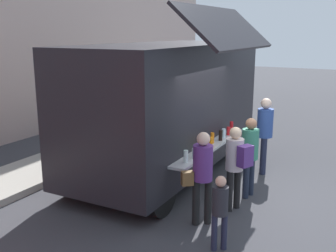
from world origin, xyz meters
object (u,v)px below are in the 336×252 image
(child_near_queue, at_px, (220,206))
(customer_front_ordering, at_px, (250,150))
(food_truck_main, at_px, (170,103))
(trash_bin, at_px, (160,115))
(customer_extra_browsing, at_px, (265,129))
(customer_rear_waiting, at_px, (202,171))
(customer_mid_with_backpack, at_px, (236,160))

(child_near_queue, bearing_deg, customer_front_ordering, -34.04)
(food_truck_main, xyz_separation_m, trash_bin, (3.63, 2.32, -1.17))
(customer_extra_browsing, distance_m, child_near_queue, 3.76)
(customer_rear_waiting, distance_m, child_near_queue, 0.91)
(trash_bin, relative_size, customer_mid_with_backpack, 0.59)
(customer_mid_with_backpack, bearing_deg, trash_bin, -25.69)
(food_truck_main, relative_size, customer_rear_waiting, 3.60)
(customer_front_ordering, bearing_deg, child_near_queue, 106.87)
(food_truck_main, height_order, customer_rear_waiting, food_truck_main)
(trash_bin, relative_size, customer_front_ordering, 0.57)
(trash_bin, xyz_separation_m, customer_mid_with_backpack, (-5.01, -4.42, 0.51))
(trash_bin, distance_m, child_near_queue, 7.99)
(trash_bin, distance_m, customer_extra_browsing, 5.16)
(food_truck_main, height_order, customer_front_ordering, food_truck_main)
(customer_mid_with_backpack, bearing_deg, food_truck_main, -10.50)
(trash_bin, distance_m, customer_mid_with_backpack, 6.70)
(customer_rear_waiting, bearing_deg, customer_mid_with_backpack, -61.57)
(customer_mid_with_backpack, bearing_deg, child_near_queue, 123.05)
(trash_bin, relative_size, customer_rear_waiting, 0.57)
(customer_front_ordering, distance_m, customer_mid_with_backpack, 0.74)
(trash_bin, bearing_deg, customer_front_ordering, -133.77)
(customer_mid_with_backpack, bearing_deg, customer_extra_browsing, -64.87)
(food_truck_main, distance_m, customer_extra_browsing, 2.27)
(customer_rear_waiting, bearing_deg, customer_front_ordering, -52.70)
(food_truck_main, distance_m, customer_rear_waiting, 2.90)
(customer_front_ordering, distance_m, customer_rear_waiting, 1.59)
(customer_front_ordering, xyz_separation_m, customer_mid_with_backpack, (-0.74, 0.03, 0.01))
(customer_front_ordering, height_order, child_near_queue, customer_front_ordering)
(customer_front_ordering, xyz_separation_m, customer_extra_browsing, (1.52, 0.12, 0.09))
(customer_front_ordering, bearing_deg, food_truck_main, -5.88)
(customer_rear_waiting, xyz_separation_m, customer_extra_browsing, (3.08, -0.23, 0.09))
(food_truck_main, xyz_separation_m, customer_mid_with_backpack, (-1.38, -2.10, -0.66))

